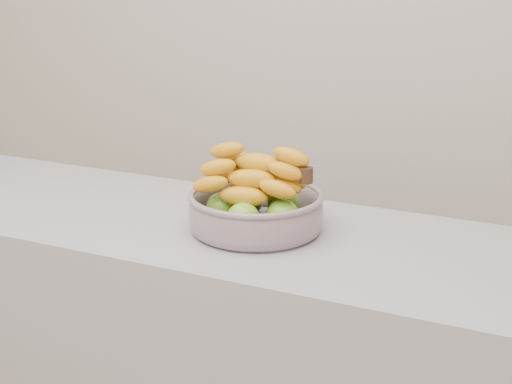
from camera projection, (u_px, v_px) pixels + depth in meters
counter at (194, 370)px, 2.00m from camera, size 2.00×0.60×0.90m
fruit_bowl at (256, 206)px, 1.76m from camera, size 0.34×0.34×0.20m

